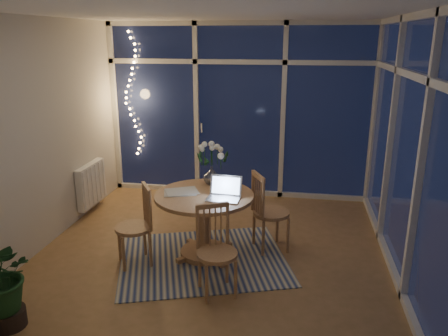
{
  "coord_description": "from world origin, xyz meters",
  "views": [
    {
      "loc": [
        0.86,
        -4.49,
        2.38
      ],
      "look_at": [
        0.06,
        0.25,
        0.93
      ],
      "focal_mm": 35.0,
      "sensor_mm": 36.0,
      "label": 1
    }
  ],
  "objects_px": {
    "chair_right": "(271,211)",
    "chair_front": "(217,252)",
    "chair_left": "(133,226)",
    "potted_plant": "(4,287)",
    "dining_table": "(205,225)",
    "flower_vase": "(212,175)",
    "laptop": "(223,188)"
  },
  "relations": [
    {
      "from": "chair_right",
      "to": "chair_front",
      "type": "height_order",
      "value": "chair_right"
    },
    {
      "from": "chair_left",
      "to": "chair_front",
      "type": "distance_m",
      "value": 1.07
    },
    {
      "from": "potted_plant",
      "to": "chair_right",
      "type": "bearing_deg",
      "value": 40.74
    },
    {
      "from": "dining_table",
      "to": "chair_front",
      "type": "bearing_deg",
      "value": -69.07
    },
    {
      "from": "dining_table",
      "to": "potted_plant",
      "type": "bearing_deg",
      "value": -132.36
    },
    {
      "from": "chair_right",
      "to": "dining_table",
      "type": "bearing_deg",
      "value": 85.78
    },
    {
      "from": "chair_left",
      "to": "chair_right",
      "type": "height_order",
      "value": "chair_right"
    },
    {
      "from": "potted_plant",
      "to": "flower_vase",
      "type": "bearing_deg",
      "value": 53.34
    },
    {
      "from": "chair_left",
      "to": "flower_vase",
      "type": "relative_size",
      "value": 4.25
    },
    {
      "from": "chair_left",
      "to": "potted_plant",
      "type": "xyz_separation_m",
      "value": [
        -0.67,
        -1.21,
        -0.07
      ]
    },
    {
      "from": "potted_plant",
      "to": "laptop",
      "type": "bearing_deg",
      "value": 40.73
    },
    {
      "from": "dining_table",
      "to": "chair_front",
      "type": "height_order",
      "value": "chair_front"
    },
    {
      "from": "chair_right",
      "to": "potted_plant",
      "type": "distance_m",
      "value": 2.77
    },
    {
      "from": "chair_left",
      "to": "potted_plant",
      "type": "height_order",
      "value": "chair_left"
    },
    {
      "from": "laptop",
      "to": "chair_front",
      "type": "bearing_deg",
      "value": -81.74
    },
    {
      "from": "potted_plant",
      "to": "dining_table",
      "type": "bearing_deg",
      "value": 47.64
    },
    {
      "from": "chair_left",
      "to": "dining_table",
      "type": "bearing_deg",
      "value": 82.02
    },
    {
      "from": "chair_right",
      "to": "flower_vase",
      "type": "relative_size",
      "value": 4.5
    },
    {
      "from": "dining_table",
      "to": "flower_vase",
      "type": "bearing_deg",
      "value": 88.03
    },
    {
      "from": "chair_left",
      "to": "chair_front",
      "type": "xyz_separation_m",
      "value": [
        0.99,
        -0.41,
        -0.0
      ]
    },
    {
      "from": "dining_table",
      "to": "chair_right",
      "type": "height_order",
      "value": "chair_right"
    },
    {
      "from": "dining_table",
      "to": "chair_right",
      "type": "bearing_deg",
      "value": 22.12
    },
    {
      "from": "dining_table",
      "to": "flower_vase",
      "type": "relative_size",
      "value": 5.16
    },
    {
      "from": "chair_right",
      "to": "flower_vase",
      "type": "xyz_separation_m",
      "value": [
        -0.7,
        0.07,
        0.37
      ]
    },
    {
      "from": "laptop",
      "to": "chair_left",
      "type": "bearing_deg",
      "value": -165.08
    },
    {
      "from": "dining_table",
      "to": "flower_vase",
      "type": "xyz_separation_m",
      "value": [
        0.01,
        0.36,
        0.47
      ]
    },
    {
      "from": "chair_right",
      "to": "chair_front",
      "type": "distance_m",
      "value": 1.1
    },
    {
      "from": "chair_front",
      "to": "potted_plant",
      "type": "distance_m",
      "value": 1.84
    },
    {
      "from": "chair_right",
      "to": "laptop",
      "type": "height_order",
      "value": "laptop"
    },
    {
      "from": "chair_front",
      "to": "laptop",
      "type": "bearing_deg",
      "value": 68.05
    },
    {
      "from": "chair_right",
      "to": "laptop",
      "type": "distance_m",
      "value": 0.75
    },
    {
      "from": "chair_right",
      "to": "flower_vase",
      "type": "bearing_deg",
      "value": 58.21
    }
  ]
}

